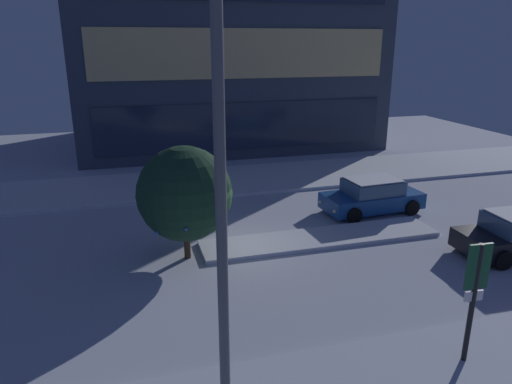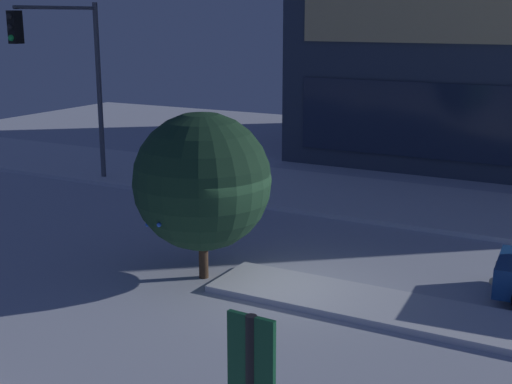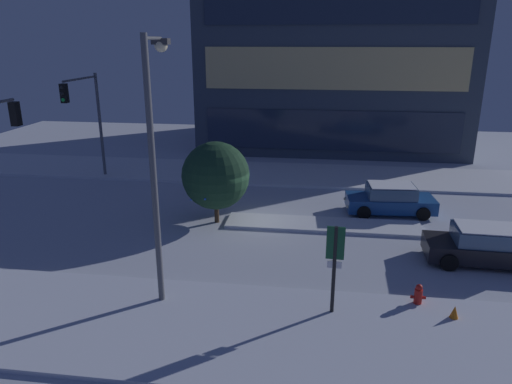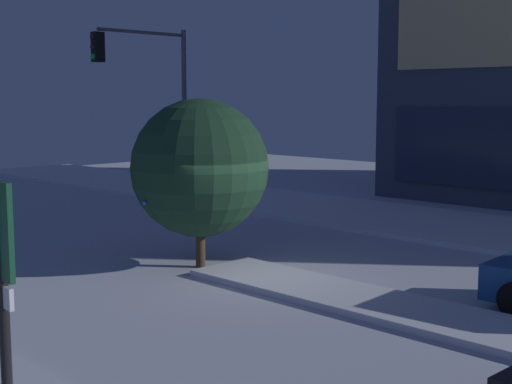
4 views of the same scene
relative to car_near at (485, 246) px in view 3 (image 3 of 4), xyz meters
name	(u,v)px [view 3 (image 3 of 4)]	position (x,y,z in m)	size (l,w,h in m)	color
ground	(246,224)	(-9.77, 2.79, -0.71)	(52.00, 52.00, 0.00)	silver
curb_strip_near	(202,327)	(-9.77, -5.82, -0.64)	(52.00, 5.20, 0.14)	silver
curb_strip_far	(267,173)	(-9.77, 11.39, -0.64)	(52.00, 5.20, 0.14)	silver
median_strip	(323,225)	(-6.20, 2.97, -0.64)	(9.00, 1.80, 0.14)	silver
car_near	(485,246)	(0.00, 0.00, 0.00)	(4.60, 2.15, 1.49)	black
car_far	(390,200)	(-2.91, 5.17, 0.00)	(4.45, 2.27, 1.49)	#19478C
traffic_light_corner_far_left	(86,110)	(-19.92, 8.04, 3.72)	(0.32, 4.10, 6.39)	#565960
street_lamp_arched	(156,136)	(-11.57, -3.80, 4.75)	(0.75, 2.84, 8.49)	#565960
fire_hydrant	(418,296)	(-3.15, -3.65, -0.32)	(0.48, 0.26, 0.82)	red
parking_info_sign	(335,260)	(-5.92, -4.51, 1.22)	(0.55, 0.12, 3.01)	black
decorated_tree_median	(216,176)	(-11.20, 2.81, 1.59)	(3.15, 3.15, 3.88)	#473323
construction_cone	(454,314)	(-2.20, -4.37, -0.44)	(0.36, 0.36, 0.55)	orange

